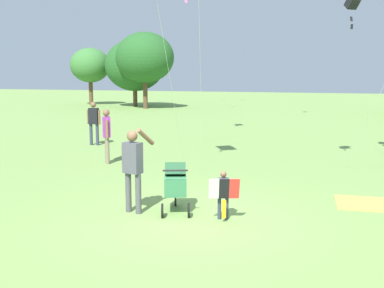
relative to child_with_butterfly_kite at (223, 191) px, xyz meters
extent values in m
plane|color=#75994C|center=(-0.65, -0.17, -0.57)|extent=(120.00, 120.00, 0.00)
cylinder|color=brown|center=(-18.83, 28.58, 0.45)|extent=(0.36, 0.36, 2.06)
ellipsoid|color=#387033|center=(-18.83, 28.58, 2.91)|extent=(3.58, 3.22, 3.04)
cylinder|color=brown|center=(-14.19, 27.79, 0.14)|extent=(0.36, 0.36, 1.42)
ellipsoid|color=#235623|center=(-14.19, 27.79, 2.87)|extent=(5.07, 4.56, 4.31)
cylinder|color=brown|center=(-12.40, 25.75, 0.50)|extent=(0.36, 0.36, 2.15)
ellipsoid|color=#235623|center=(-12.40, 25.75, 3.44)|extent=(4.65, 4.19, 3.95)
cylinder|color=#33384C|center=(0.06, 0.06, -0.34)|extent=(0.07, 0.07, 0.47)
cylinder|color=#33384C|center=(-0.08, 0.01, -0.34)|extent=(0.07, 0.07, 0.47)
cube|color=#4C4C56|center=(-0.01, 0.04, 0.07)|extent=(0.23, 0.18, 0.35)
cylinder|color=brown|center=(0.11, 0.07, 0.05)|extent=(0.05, 0.05, 0.31)
cylinder|color=brown|center=(-0.13, 0.00, 0.05)|extent=(0.05, 0.05, 0.31)
sphere|color=brown|center=(-0.01, 0.04, 0.32)|extent=(0.12, 0.12, 0.12)
cube|color=red|center=(0.23, -0.08, 0.08)|extent=(0.23, 0.20, 0.41)
cube|color=black|center=(0.04, -0.14, 0.08)|extent=(0.23, 0.20, 0.41)
cube|color=white|center=(-0.14, -0.20, 0.08)|extent=(0.23, 0.20, 0.41)
cube|color=#F4A319|center=(0.05, -0.16, -0.31)|extent=(0.08, 0.04, 0.36)
cylinder|color=#4C4C51|center=(-1.97, -0.05, -0.16)|extent=(0.12, 0.12, 0.83)
cylinder|color=#4C4C51|center=(-1.72, -0.12, -0.16)|extent=(0.12, 0.12, 0.83)
cube|color=#4C4C56|center=(-1.85, -0.09, 0.56)|extent=(0.41, 0.31, 0.62)
cylinder|color=brown|center=(-2.07, -0.03, 0.52)|extent=(0.09, 0.09, 0.55)
cylinder|color=brown|center=(-1.59, -0.01, 0.99)|extent=(0.22, 0.51, 0.39)
sphere|color=brown|center=(-1.85, -0.09, 1.00)|extent=(0.21, 0.21, 0.21)
cylinder|color=black|center=(-1.19, 0.62, -0.43)|extent=(0.13, 0.28, 0.28)
cylinder|color=black|center=(-1.18, -0.22, -0.43)|extent=(0.13, 0.28, 0.28)
cylinder|color=black|center=(-0.69, -0.05, -0.43)|extent=(0.13, 0.28, 0.28)
cube|color=#337247|center=(-1.05, 0.23, -0.01)|extent=(0.62, 0.75, 0.36)
cube|color=#235031|center=(-1.10, 0.35, 0.29)|extent=(0.53, 0.53, 0.35)
cylinder|color=black|center=(-0.90, -0.21, 0.39)|extent=(0.47, 0.19, 0.04)
cube|color=pink|center=(-1.96, 3.79, 4.18)|extent=(0.08, 0.03, 0.14)
cylinder|color=silver|center=(-1.80, 1.95, 2.23)|extent=(0.41, 3.78, 5.62)
cube|color=black|center=(2.33, 5.94, 4.22)|extent=(0.48, 0.49, 0.39)
cube|color=black|center=(2.33, 5.95, 3.78)|extent=(0.09, 0.09, 0.14)
cube|color=black|center=(2.35, 5.92, 3.56)|extent=(0.07, 0.06, 0.14)
cylinder|color=silver|center=(3.12, 4.41, 1.82)|extent=(1.59, 3.07, 4.79)
cylinder|color=silver|center=(-2.73, 7.77, 3.60)|extent=(0.85, 3.71, 8.34)
cylinder|color=#33384C|center=(-7.13, 7.64, -0.16)|extent=(0.12, 0.12, 0.83)
cylinder|color=#33384C|center=(-6.87, 7.67, -0.16)|extent=(0.12, 0.12, 0.83)
cube|color=black|center=(-7.00, 7.65, 0.57)|extent=(0.39, 0.27, 0.63)
cylinder|color=brown|center=(-7.22, 7.62, 0.53)|extent=(0.09, 0.09, 0.56)
cylinder|color=brown|center=(-6.77, 7.68, 0.53)|extent=(0.09, 0.09, 0.56)
sphere|color=brown|center=(-7.00, 7.65, 1.02)|extent=(0.22, 0.22, 0.22)
cylinder|color=#7F705B|center=(-4.85, 4.57, -0.15)|extent=(0.12, 0.12, 0.84)
cylinder|color=#7F705B|center=(-4.71, 4.34, -0.15)|extent=(0.12, 0.12, 0.84)
cube|color=purple|center=(-4.78, 4.46, 0.58)|extent=(0.38, 0.43, 0.63)
cylinder|color=brown|center=(-4.90, 4.65, 0.53)|extent=(0.09, 0.09, 0.56)
cylinder|color=brown|center=(-4.66, 4.26, 0.53)|extent=(0.09, 0.09, 0.56)
sphere|color=brown|center=(-4.78, 4.46, 1.02)|extent=(0.22, 0.22, 0.22)
cube|color=gold|center=(2.74, 1.98, -0.56)|extent=(1.37, 1.27, 0.02)
camera|label=1|loc=(1.95, -8.43, 2.24)|focal=43.26mm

